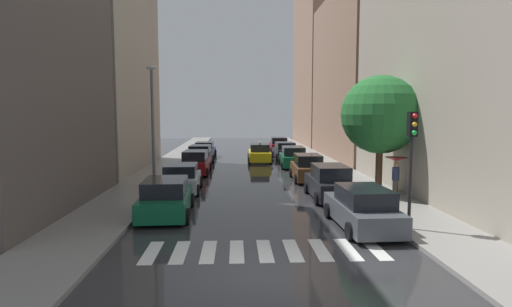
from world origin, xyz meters
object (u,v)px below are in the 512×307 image
at_px(parked_car_left_fourth, 200,155).
at_px(parked_car_right_fifth, 285,151).
at_px(parked_car_right_second, 329,183).
at_px(lamp_post_left, 153,118).
at_px(parked_car_right_fourth, 293,157).
at_px(pedestrian_foreground, 396,167).
at_px(traffic_light_right_corner, 412,144).
at_px(parked_car_left_fifth, 205,150).
at_px(parked_car_right_sixth, 279,145).
at_px(parked_car_right_third, 307,168).
at_px(street_tree_right, 380,115).
at_px(parked_car_left_nearest, 166,198).
at_px(parked_car_left_second, 181,179).
at_px(taxi_midroad, 259,153).
at_px(parked_car_left_third, 196,163).
at_px(parked_car_right_nearest, 363,209).

distance_m(parked_car_left_fourth, parked_car_right_fifth, 8.62).
height_order(parked_car_right_second, lamp_post_left, lamp_post_left).
height_order(parked_car_left_fourth, parked_car_right_fourth, parked_car_right_fourth).
distance_m(parked_car_right_fourth, pedestrian_foreground, 13.05).
height_order(parked_car_left_fourth, traffic_light_right_corner, traffic_light_right_corner).
height_order(parked_car_left_fifth, parked_car_right_sixth, parked_car_right_sixth).
relative_size(parked_car_right_second, parked_car_right_third, 1.04).
relative_size(parked_car_right_fifth, pedestrian_foreground, 2.07).
bearing_deg(street_tree_right, parked_car_right_fifth, 99.46).
relative_size(traffic_light_right_corner, lamp_post_left, 0.63).
height_order(parked_car_left_nearest, traffic_light_right_corner, traffic_light_right_corner).
xyz_separation_m(pedestrian_foreground, lamp_post_left, (-12.79, 2.98, 2.45)).
bearing_deg(parked_car_left_second, parked_car_right_sixth, -20.44).
height_order(parked_car_left_second, parked_car_right_second, parked_car_right_second).
distance_m(parked_car_right_fifth, street_tree_right, 18.23).
relative_size(parked_car_left_fourth, parked_car_right_third, 1.02).
height_order(parked_car_left_fourth, taxi_midroad, taxi_midroad).
height_order(parked_car_left_third, parked_car_right_fifth, parked_car_left_third).
relative_size(parked_car_left_fourth, parked_car_right_fifth, 1.06).
bearing_deg(taxi_midroad, street_tree_right, -159.46).
xyz_separation_m(parked_car_right_second, parked_car_right_fourth, (-0.15, 12.37, -0.03)).
relative_size(parked_car_right_third, lamp_post_left, 0.62).
bearing_deg(parked_car_right_nearest, parked_car_left_third, 26.75).
bearing_deg(parked_car_left_second, lamp_post_left, 70.29).
bearing_deg(parked_car_left_fifth, parked_car_right_fourth, -133.54).
height_order(street_tree_right, lamp_post_left, lamp_post_left).
bearing_deg(parked_car_right_nearest, parked_car_left_second, 44.26).
relative_size(parked_car_right_fifth, parked_car_right_sixth, 0.91).
relative_size(parked_car_left_fourth, parked_car_left_fifth, 1.06).
xyz_separation_m(parked_car_left_third, street_tree_right, (10.48, -8.17, 3.50)).
xyz_separation_m(pedestrian_foreground, street_tree_right, (-0.54, 0.96, 2.63)).
xyz_separation_m(parked_car_left_fourth, parked_car_left_fifth, (-0.04, 5.64, -0.05)).
distance_m(parked_car_left_nearest, parked_car_left_fifth, 23.21).
relative_size(parked_car_left_nearest, parked_car_right_third, 1.08).
distance_m(parked_car_left_second, pedestrian_foreground, 11.48).
height_order(parked_car_right_fifth, pedestrian_foreground, pedestrian_foreground).
height_order(parked_car_right_second, pedestrian_foreground, pedestrian_foreground).
bearing_deg(parked_car_right_third, parked_car_right_fifth, 1.05).
height_order(parked_car_right_second, taxi_midroad, taxi_midroad).
xyz_separation_m(parked_car_left_third, traffic_light_right_corner, (9.23, -15.06, 2.49)).
relative_size(parked_car_left_second, traffic_light_right_corner, 0.98).
distance_m(parked_car_left_second, parked_car_left_fifth, 17.84).
distance_m(parked_car_right_nearest, street_tree_right, 7.65).
bearing_deg(parked_car_left_third, parked_car_right_second, -137.95).
relative_size(parked_car_right_sixth, street_tree_right, 0.73).
xyz_separation_m(parked_car_left_third, parked_car_right_second, (7.65, -8.97, 0.03)).
distance_m(parked_car_right_fourth, lamp_post_left, 13.72).
height_order(parked_car_left_fourth, parked_car_right_second, parked_car_right_second).
xyz_separation_m(parked_car_right_second, lamp_post_left, (-9.41, 2.82, 3.29)).
height_order(parked_car_left_fifth, parked_car_right_second, parked_car_right_second).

